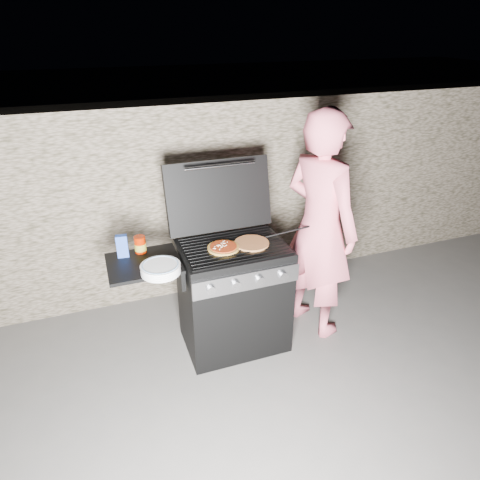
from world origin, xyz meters
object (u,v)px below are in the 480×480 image
object	(u,v)px
person	(320,227)
sauce_jar	(140,244)
gas_grill	(204,302)
pizza_topped	(223,247)

from	to	relation	value
person	sauce_jar	bearing A→B (deg)	64.28
gas_grill	sauce_jar	bearing A→B (deg)	159.84
pizza_topped	person	size ratio (longest dim) A/B	0.12
gas_grill	person	distance (m)	1.09
gas_grill	sauce_jar	distance (m)	0.67
sauce_jar	person	bearing A→B (deg)	-5.69
gas_grill	person	bearing A→B (deg)	0.77
pizza_topped	sauce_jar	size ratio (longest dim) A/B	1.85
pizza_topped	sauce_jar	bearing A→B (deg)	163.33
gas_grill	pizza_topped	size ratio (longest dim) A/B	5.72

